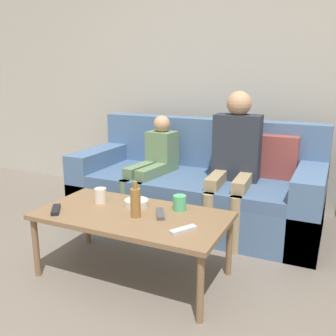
{
  "coord_description": "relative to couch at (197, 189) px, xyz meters",
  "views": [
    {
      "loc": [
        1.13,
        -1.23,
        1.3
      ],
      "look_at": [
        -0.0,
        1.21,
        0.61
      ],
      "focal_mm": 40.0,
      "sensor_mm": 36.0,
      "label": 1
    }
  ],
  "objects": [
    {
      "name": "coffee_table",
      "position": [
        -0.04,
        -1.06,
        0.1
      ],
      "size": [
        1.21,
        0.63,
        0.43
      ],
      "color": "brown",
      "rests_on": "ground_plane"
    },
    {
      "name": "person_adult",
      "position": [
        0.35,
        -0.09,
        0.37
      ],
      "size": [
        0.39,
        0.63,
        1.16
      ],
      "rotation": [
        0.0,
        0.0,
        0.06
      ],
      "color": "#9E8966",
      "rests_on": "ground_plane"
    },
    {
      "name": "couch",
      "position": [
        0.0,
        0.0,
        0.0
      ],
      "size": [
        2.13,
        0.89,
        0.89
      ],
      "color": "#4C6B93",
      "rests_on": "ground_plane"
    },
    {
      "name": "person_child",
      "position": [
        -0.36,
        -0.14,
        0.23
      ],
      "size": [
        0.31,
        0.64,
        0.93
      ],
      "rotation": [
        0.0,
        0.0,
        -0.13
      ],
      "color": "#66845B",
      "rests_on": "ground_plane"
    },
    {
      "name": "snack_bowl",
      "position": [
        -0.08,
        -0.93,
        0.16
      ],
      "size": [
        0.16,
        0.16,
        0.05
      ],
      "color": "beige",
      "rests_on": "coffee_table"
    },
    {
      "name": "tv_remote_2",
      "position": [
        0.36,
        -1.19,
        0.15
      ],
      "size": [
        0.13,
        0.17,
        0.02
      ],
      "rotation": [
        0.0,
        0.0,
        -0.53
      ],
      "color": "#B7B7BC",
      "rests_on": "coffee_table"
    },
    {
      "name": "bottle",
      "position": [
        0.01,
        -1.1,
        0.23
      ],
      "size": [
        0.06,
        0.06,
        0.23
      ],
      "color": "olive",
      "rests_on": "coffee_table"
    },
    {
      "name": "wall_back",
      "position": [
        -0.02,
        0.67,
        1.01
      ],
      "size": [
        12.0,
        0.06,
        2.6
      ],
      "color": "#B7B2A8",
      "rests_on": "ground_plane"
    },
    {
      "name": "cup_near",
      "position": [
        -0.34,
        -0.97,
        0.19
      ],
      "size": [
        0.08,
        0.08,
        0.1
      ],
      "color": "silver",
      "rests_on": "coffee_table"
    },
    {
      "name": "tv_remote_0",
      "position": [
        -0.51,
        -1.24,
        0.15
      ],
      "size": [
        0.14,
        0.17,
        0.02
      ],
      "rotation": [
        0.0,
        0.0,
        0.63
      ],
      "color": "black",
      "rests_on": "coffee_table"
    },
    {
      "name": "cup_far",
      "position": [
        0.21,
        -0.88,
        0.19
      ],
      "size": [
        0.09,
        0.09,
        0.1
      ],
      "color": "#4CB77A",
      "rests_on": "coffee_table"
    },
    {
      "name": "tv_remote_1",
      "position": [
        0.14,
        -1.02,
        0.15
      ],
      "size": [
        0.12,
        0.17,
        0.02
      ],
      "rotation": [
        0.0,
        0.0,
        0.5
      ],
      "color": "#47474C",
      "rests_on": "coffee_table"
    }
  ]
}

